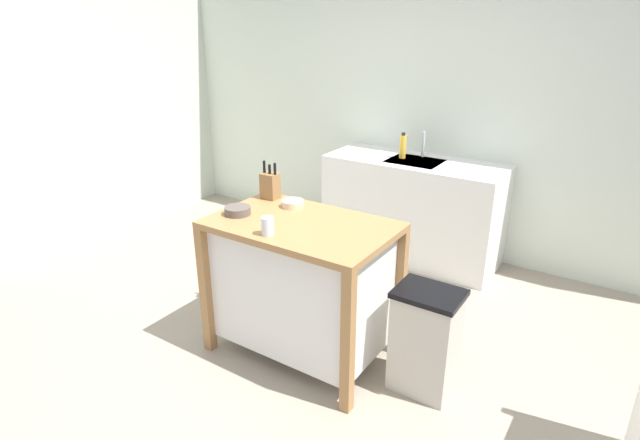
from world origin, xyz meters
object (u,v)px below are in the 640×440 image
at_px(bottle_dish_soap, 403,146).
at_px(kitchen_island, 302,282).
at_px(trash_bin, 425,340).
at_px(knife_block, 270,185).
at_px(drinking_cup, 267,226).
at_px(bowl_stoneware_deep, 293,203).
at_px(bowl_ceramic_small, 238,210).
at_px(sink_faucet, 423,144).

bearing_deg(bottle_dish_soap, kitchen_island, -85.20).
bearing_deg(trash_bin, bottle_dish_soap, 119.81).
distance_m(knife_block, trash_bin, 1.38).
distance_m(drinking_cup, bottle_dish_soap, 1.95).
relative_size(drinking_cup, bottle_dish_soap, 0.47).
bearing_deg(bowl_stoneware_deep, bowl_ceramic_small, -124.65).
xyz_separation_m(knife_block, bottle_dish_soap, (0.28, 1.45, 0.01)).
distance_m(trash_bin, bottle_dish_soap, 1.97).
height_order(bowl_ceramic_small, bottle_dish_soap, bottle_dish_soap).
relative_size(bowl_stoneware_deep, bottle_dish_soap, 0.64).
relative_size(sink_faucet, bottle_dish_soap, 1.00).
relative_size(bowl_ceramic_small, sink_faucet, 0.72).
bearing_deg(bowl_stoneware_deep, sink_faucet, 83.58).
height_order(bowl_stoneware_deep, sink_faucet, sink_faucet).
height_order(sink_faucet, bottle_dish_soap, same).
relative_size(knife_block, bottle_dish_soap, 1.13).
bearing_deg(bowl_stoneware_deep, knife_block, 166.51).
xyz_separation_m(drinking_cup, trash_bin, (0.83, 0.33, -0.62)).
xyz_separation_m(kitchen_island, bowl_ceramic_small, (-0.40, -0.10, 0.41)).
height_order(bowl_ceramic_small, sink_faucet, sink_faucet).
distance_m(drinking_cup, trash_bin, 1.09).
xyz_separation_m(bowl_ceramic_small, bottle_dish_soap, (0.26, 1.80, 0.07)).
bearing_deg(trash_bin, drinking_cup, -158.10).
relative_size(kitchen_island, sink_faucet, 4.91).
height_order(drinking_cup, bottle_dish_soap, bottle_dish_soap).
height_order(kitchen_island, trash_bin, kitchen_island).
bearing_deg(kitchen_island, drinking_cup, -101.25).
relative_size(knife_block, drinking_cup, 2.40).
bearing_deg(drinking_cup, bowl_ceramic_small, 157.22).
distance_m(kitchen_island, bowl_ceramic_small, 0.59).
xyz_separation_m(trash_bin, bottle_dish_soap, (-0.92, 1.61, 0.67)).
bearing_deg(bowl_ceramic_small, bottle_dish_soap, 81.83).
distance_m(bowl_ceramic_small, trash_bin, 1.33).
height_order(drinking_cup, trash_bin, drinking_cup).
bearing_deg(bowl_stoneware_deep, kitchen_island, -43.70).
bearing_deg(drinking_cup, bottle_dish_soap, 92.74).
relative_size(bowl_ceramic_small, bowl_stoneware_deep, 1.13).
bearing_deg(bowl_ceramic_small, trash_bin, 8.96).
height_order(knife_block, sink_faucet, knife_block).
distance_m(bowl_ceramic_small, bowl_stoneware_deep, 0.35).
xyz_separation_m(bowl_stoneware_deep, bottle_dish_soap, (0.06, 1.51, 0.07)).
height_order(bowl_stoneware_deep, drinking_cup, drinking_cup).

